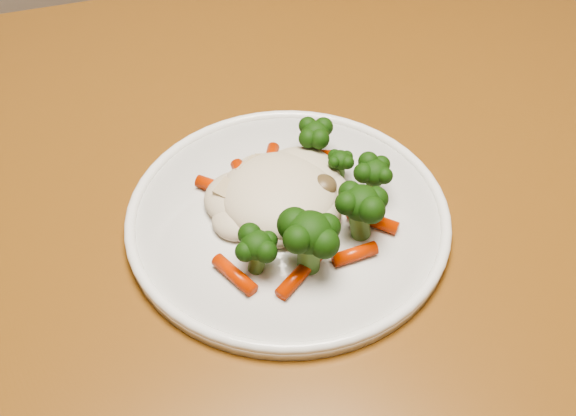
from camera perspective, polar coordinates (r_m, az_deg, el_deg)
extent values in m
cube|color=brown|center=(0.72, -4.28, 0.99)|extent=(1.32, 1.08, 0.04)
cube|color=brown|center=(1.34, 14.73, 3.42)|extent=(0.08, 0.08, 0.71)
cylinder|color=white|center=(0.66, 0.00, -0.85)|extent=(0.29, 0.29, 0.01)
ellipsoid|color=beige|center=(0.64, -0.77, 1.75)|extent=(0.13, 0.11, 0.05)
ellipsoid|color=black|center=(0.60, -2.47, -3.64)|extent=(0.04, 0.04, 0.04)
ellipsoid|color=black|center=(0.59, 1.68, -2.97)|extent=(0.06, 0.06, 0.06)
ellipsoid|color=black|center=(0.62, 5.73, -0.51)|extent=(0.05, 0.05, 0.05)
ellipsoid|color=black|center=(0.66, 6.77, 2.11)|extent=(0.04, 0.04, 0.04)
ellipsoid|color=black|center=(0.68, 4.10, 3.26)|extent=(0.03, 0.03, 0.03)
ellipsoid|color=black|center=(0.69, 2.15, 5.24)|extent=(0.04, 0.04, 0.04)
cylinder|color=red|center=(0.67, -5.35, 1.55)|extent=(0.03, 0.05, 0.01)
cylinder|color=red|center=(0.69, -1.43, 3.60)|extent=(0.04, 0.04, 0.01)
cylinder|color=red|center=(0.70, 2.37, 4.17)|extent=(0.04, 0.04, 0.01)
cylinder|color=red|center=(0.60, -4.24, -5.27)|extent=(0.02, 0.05, 0.01)
cylinder|color=red|center=(0.60, 0.90, -5.27)|extent=(0.05, 0.03, 0.01)
cylinder|color=red|center=(0.62, 5.30, -3.64)|extent=(0.04, 0.02, 0.01)
cylinder|color=red|center=(0.64, 6.71, -0.94)|extent=(0.03, 0.05, 0.01)
cylinder|color=red|center=(0.66, 1.93, 2.05)|extent=(0.02, 0.05, 0.01)
cylinder|color=red|center=(0.66, -3.66, 2.52)|extent=(0.02, 0.04, 0.01)
ellipsoid|color=brown|center=(0.65, 0.28, 2.14)|extent=(0.02, 0.02, 0.02)
ellipsoid|color=brown|center=(0.65, 2.77, 1.75)|extent=(0.03, 0.03, 0.02)
ellipsoid|color=brown|center=(0.63, -1.48, -0.16)|extent=(0.02, 0.02, 0.01)
ellipsoid|color=brown|center=(0.62, 1.15, -0.93)|extent=(0.02, 0.02, 0.01)
ellipsoid|color=brown|center=(0.65, -0.70, 1.80)|extent=(0.02, 0.02, 0.02)
cube|color=tan|center=(0.67, -2.86, 3.05)|extent=(0.03, 0.02, 0.01)
cube|color=tan|center=(0.67, -1.86, 3.63)|extent=(0.02, 0.02, 0.01)
cube|color=tan|center=(0.65, -4.97, 1.41)|extent=(0.02, 0.02, 0.01)
cube|color=tan|center=(0.66, -3.06, 2.76)|extent=(0.02, 0.02, 0.01)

